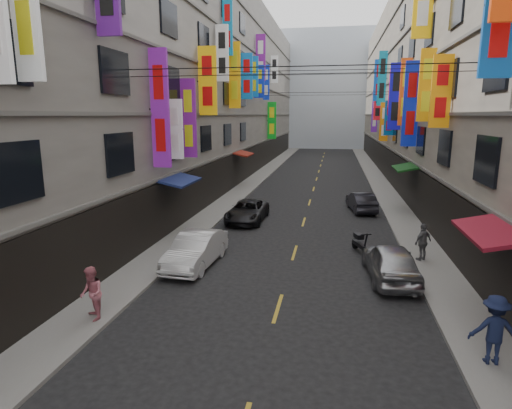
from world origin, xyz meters
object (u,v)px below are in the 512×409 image
at_px(car_right_mid, 391,262).
at_px(car_right_far, 361,202).
at_px(pedestrian_rfar, 423,242).
at_px(car_left_far, 247,211).
at_px(pedestrian_rnear, 494,330).
at_px(pedestrian_lfar, 91,294).
at_px(car_left_mid, 196,250).
at_px(scooter_far_right, 360,244).

bearing_deg(car_right_mid, car_right_far, -92.56).
bearing_deg(car_right_mid, pedestrian_rfar, -129.70).
xyz_separation_m(car_left_far, pedestrian_rnear, (9.23, -13.93, 0.41)).
distance_m(pedestrian_lfar, pedestrian_rnear, 11.37).
height_order(car_left_far, pedestrian_rfar, pedestrian_rfar).
distance_m(car_left_far, pedestrian_rfar, 10.79).
height_order(car_right_far, pedestrian_lfar, pedestrian_lfar).
xyz_separation_m(car_left_mid, pedestrian_rnear, (9.83, -5.84, 0.31)).
xyz_separation_m(car_left_mid, car_left_far, (0.60, 8.09, -0.09)).
xyz_separation_m(scooter_far_right, car_left_far, (-6.43, 5.00, 0.18)).
height_order(scooter_far_right, car_left_mid, car_left_mid).
distance_m(car_right_mid, pedestrian_lfar, 10.95).
bearing_deg(car_left_mid, pedestrian_lfar, -102.10).
distance_m(scooter_far_right, pedestrian_rfar, 2.79).
bearing_deg(scooter_far_right, car_left_mid, 4.08).
xyz_separation_m(car_left_mid, car_right_far, (7.57, 12.20, -0.07)).
relative_size(car_left_far, pedestrian_rfar, 2.74).
height_order(car_right_mid, pedestrian_rfar, pedestrian_rfar).
height_order(scooter_far_right, pedestrian_lfar, pedestrian_lfar).
xyz_separation_m(car_left_mid, pedestrian_lfar, (-1.53, -5.51, 0.25)).
bearing_deg(car_right_far, scooter_far_right, 77.30).
height_order(scooter_far_right, car_right_mid, car_right_mid).
relative_size(car_right_far, pedestrian_lfar, 2.34).
bearing_deg(pedestrian_rfar, car_left_far, -73.98).
height_order(scooter_far_right, pedestrian_rfar, pedestrian_rfar).
distance_m(car_left_far, pedestrian_lfar, 13.77).
xyz_separation_m(car_left_mid, pedestrian_rfar, (9.61, 2.16, 0.22)).
bearing_deg(pedestrian_rfar, pedestrian_rnear, 50.90).
height_order(car_left_mid, car_right_far, car_left_mid).
bearing_deg(scooter_far_right, car_left_far, -57.55).
relative_size(car_left_mid, car_right_far, 1.11).
relative_size(car_right_mid, pedestrian_rnear, 2.36).
xyz_separation_m(pedestrian_rnear, pedestrian_rfar, (-0.21, 8.00, -0.09)).
distance_m(car_left_far, car_right_mid, 11.06).
relative_size(car_left_mid, car_right_mid, 1.01).
relative_size(car_right_mid, pedestrian_rfar, 2.62).
bearing_deg(pedestrian_rnear, scooter_far_right, -72.95).
relative_size(scooter_far_right, pedestrian_lfar, 1.02).
relative_size(pedestrian_lfar, pedestrian_rfar, 1.03).
bearing_deg(pedestrian_lfar, pedestrian_rfar, 84.52).
bearing_deg(pedestrian_lfar, car_right_far, 112.79).
bearing_deg(car_right_far, pedestrian_rfar, 92.22).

